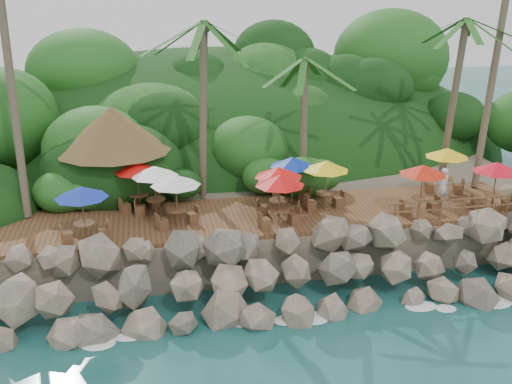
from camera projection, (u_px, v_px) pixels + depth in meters
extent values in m
plane|color=#19514F|center=(286.00, 326.00, 22.83)|extent=(140.00, 140.00, 0.00)
cube|color=gray|center=(225.00, 176.00, 37.33)|extent=(32.00, 25.20, 2.10)
ellipsoid|color=#143811|center=(211.00, 160.00, 44.63)|extent=(44.80, 28.00, 15.40)
cube|color=brown|center=(256.00, 216.00, 27.68)|extent=(26.00, 5.00, 0.20)
ellipsoid|color=white|center=(41.00, 347.00, 21.46)|extent=(1.20, 0.80, 0.06)
ellipsoid|color=white|center=(126.00, 338.00, 22.01)|extent=(1.20, 0.80, 0.06)
ellipsoid|color=white|center=(207.00, 329.00, 22.56)|extent=(1.20, 0.80, 0.06)
ellipsoid|color=white|center=(284.00, 321.00, 23.10)|extent=(1.20, 0.80, 0.06)
ellipsoid|color=white|center=(358.00, 313.00, 23.65)|extent=(1.20, 0.80, 0.06)
ellipsoid|color=white|center=(428.00, 306.00, 24.19)|extent=(1.20, 0.80, 0.06)
ellipsoid|color=white|center=(495.00, 299.00, 24.74)|extent=(1.20, 0.80, 0.06)
cylinder|color=brown|center=(12.00, 90.00, 26.01)|extent=(0.59, 1.75, 11.42)
cylinder|color=brown|center=(203.00, 114.00, 28.55)|extent=(0.70, 1.04, 8.48)
ellipsoid|color=#23601E|center=(201.00, 22.00, 27.16)|extent=(6.00, 6.00, 2.40)
cylinder|color=brown|center=(304.00, 126.00, 30.14)|extent=(0.62, 0.61, 6.66)
ellipsoid|color=#23601E|center=(306.00, 59.00, 29.05)|extent=(6.00, 6.00, 2.40)
cylinder|color=brown|center=(492.00, 78.00, 30.08)|extent=(1.65, 1.52, 11.18)
cylinder|color=brown|center=(453.00, 104.00, 30.79)|extent=(0.64, 1.67, 8.49)
ellipsoid|color=#23601E|center=(462.00, 18.00, 29.40)|extent=(6.00, 6.00, 2.40)
cylinder|color=brown|center=(85.00, 185.00, 27.96)|extent=(0.16, 0.16, 2.40)
cylinder|color=brown|center=(145.00, 181.00, 28.47)|extent=(0.16, 0.16, 2.40)
cylinder|color=brown|center=(89.00, 168.00, 30.55)|extent=(0.16, 0.16, 2.40)
cylinder|color=brown|center=(144.00, 165.00, 31.06)|extent=(0.16, 0.16, 2.40)
cone|color=brown|center=(112.00, 129.00, 28.76)|extent=(5.58, 5.58, 2.20)
cylinder|color=brown|center=(325.00, 201.00, 28.26)|extent=(0.08, 0.08, 0.77)
cylinder|color=brown|center=(325.00, 193.00, 28.13)|extent=(0.87, 0.87, 0.05)
cylinder|color=brown|center=(325.00, 186.00, 28.01)|extent=(0.05, 0.05, 2.29)
cone|color=yellow|center=(326.00, 166.00, 27.69)|extent=(2.19, 2.19, 0.47)
cube|color=brown|center=(310.00, 206.00, 28.07)|extent=(0.50, 0.50, 0.48)
cube|color=brown|center=(338.00, 202.00, 28.53)|extent=(0.50, 0.50, 0.48)
cylinder|color=brown|center=(177.00, 218.00, 26.16)|extent=(0.08, 0.08, 0.77)
cylinder|color=brown|center=(177.00, 210.00, 26.03)|extent=(0.87, 0.87, 0.05)
cylinder|color=brown|center=(177.00, 202.00, 25.91)|extent=(0.05, 0.05, 2.29)
cone|color=white|center=(176.00, 180.00, 25.59)|extent=(2.19, 2.19, 0.47)
cube|color=brown|center=(162.00, 225.00, 25.84)|extent=(0.57, 0.57, 0.48)
cube|color=brown|center=(192.00, 218.00, 26.58)|extent=(0.57, 0.57, 0.48)
cylinder|color=brown|center=(85.00, 232.00, 24.67)|extent=(0.08, 0.08, 0.77)
cylinder|color=brown|center=(84.00, 223.00, 24.54)|extent=(0.87, 0.87, 0.05)
cylinder|color=brown|center=(83.00, 215.00, 24.42)|extent=(0.05, 0.05, 2.29)
cone|color=#0C279F|center=(81.00, 192.00, 24.10)|extent=(2.19, 2.19, 0.47)
cube|color=brown|center=(67.00, 238.00, 24.48)|extent=(0.50, 0.50, 0.48)
cube|color=brown|center=(103.00, 233.00, 24.95)|extent=(0.50, 0.50, 0.48)
cylinder|color=brown|center=(156.00, 207.00, 27.42)|extent=(0.08, 0.08, 0.77)
cylinder|color=brown|center=(156.00, 199.00, 27.29)|extent=(0.87, 0.87, 0.05)
cylinder|color=brown|center=(155.00, 192.00, 27.18)|extent=(0.05, 0.05, 2.29)
cone|color=white|center=(154.00, 171.00, 26.85)|extent=(2.19, 2.19, 0.47)
cube|color=brown|center=(141.00, 211.00, 27.44)|extent=(0.50, 0.50, 0.48)
cube|color=brown|center=(172.00, 210.00, 27.50)|extent=(0.50, 0.50, 0.48)
cylinder|color=brown|center=(444.00, 186.00, 30.41)|extent=(0.08, 0.08, 0.77)
cylinder|color=brown|center=(444.00, 178.00, 30.28)|extent=(0.87, 0.87, 0.05)
cylinder|color=brown|center=(445.00, 171.00, 30.16)|extent=(0.05, 0.05, 2.29)
cone|color=yellow|center=(447.00, 153.00, 29.84)|extent=(2.19, 2.19, 0.47)
cube|color=brown|center=(429.00, 188.00, 30.52)|extent=(0.54, 0.54, 0.48)
cube|color=brown|center=(458.00, 189.00, 30.40)|extent=(0.54, 0.54, 0.48)
cylinder|color=brown|center=(279.00, 218.00, 26.17)|extent=(0.08, 0.08, 0.77)
cylinder|color=brown|center=(279.00, 210.00, 26.04)|extent=(0.87, 0.87, 0.05)
cylinder|color=brown|center=(280.00, 202.00, 25.92)|extent=(0.05, 0.05, 2.29)
cone|color=red|center=(280.00, 180.00, 25.60)|extent=(2.19, 2.19, 0.47)
cube|color=brown|center=(264.00, 224.00, 25.93)|extent=(0.53, 0.53, 0.48)
cube|color=brown|center=(294.00, 219.00, 26.51)|extent=(0.53, 0.53, 0.48)
cylinder|color=brown|center=(278.00, 208.00, 27.31)|extent=(0.08, 0.08, 0.77)
cylinder|color=brown|center=(278.00, 200.00, 27.18)|extent=(0.87, 0.87, 0.05)
cylinder|color=brown|center=(278.00, 193.00, 27.06)|extent=(0.05, 0.05, 2.29)
cone|color=red|center=(279.00, 172.00, 26.74)|extent=(2.19, 2.19, 0.47)
cube|color=brown|center=(262.00, 210.00, 27.47)|extent=(0.56, 0.56, 0.48)
cube|color=brown|center=(294.00, 212.00, 27.25)|extent=(0.56, 0.56, 0.48)
cylinder|color=brown|center=(420.00, 206.00, 27.62)|extent=(0.08, 0.08, 0.77)
cylinder|color=brown|center=(420.00, 198.00, 27.50)|extent=(0.87, 0.87, 0.05)
cylinder|color=brown|center=(421.00, 190.00, 27.38)|extent=(0.05, 0.05, 2.29)
cone|color=red|center=(423.00, 170.00, 27.05)|extent=(2.19, 2.19, 0.47)
cube|color=brown|center=(406.00, 211.00, 27.45)|extent=(0.49, 0.49, 0.48)
cube|color=brown|center=(433.00, 207.00, 27.89)|extent=(0.49, 0.49, 0.48)
cylinder|color=brown|center=(492.00, 203.00, 28.05)|extent=(0.08, 0.08, 0.77)
cylinder|color=brown|center=(493.00, 195.00, 27.92)|extent=(0.87, 0.87, 0.05)
cylinder|color=brown|center=(494.00, 187.00, 27.80)|extent=(0.05, 0.05, 2.29)
cone|color=red|center=(497.00, 167.00, 27.48)|extent=(2.19, 2.19, 0.47)
cube|color=brown|center=(477.00, 206.00, 28.07)|extent=(0.50, 0.50, 0.48)
cube|color=brown|center=(507.00, 205.00, 28.12)|extent=(0.50, 0.50, 0.48)
cylinder|color=brown|center=(140.00, 203.00, 28.05)|extent=(0.08, 0.08, 0.77)
cylinder|color=brown|center=(139.00, 195.00, 27.92)|extent=(0.87, 0.87, 0.05)
cylinder|color=brown|center=(139.00, 187.00, 27.80)|extent=(0.05, 0.05, 2.29)
cone|color=red|center=(137.00, 167.00, 27.48)|extent=(2.19, 2.19, 0.47)
cube|color=brown|center=(125.00, 208.00, 27.71)|extent=(0.57, 0.57, 0.48)
cube|color=brown|center=(154.00, 202.00, 28.48)|extent=(0.57, 0.57, 0.48)
cylinder|color=brown|center=(292.00, 196.00, 28.88)|extent=(0.08, 0.08, 0.77)
cylinder|color=brown|center=(292.00, 189.00, 28.75)|extent=(0.87, 0.87, 0.05)
cylinder|color=brown|center=(292.00, 181.00, 28.63)|extent=(0.05, 0.05, 2.29)
cone|color=#0B2B99|center=(293.00, 162.00, 28.30)|extent=(2.19, 2.19, 0.47)
cube|color=brown|center=(279.00, 202.00, 28.59)|extent=(0.55, 0.55, 0.48)
cube|color=brown|center=(304.00, 197.00, 29.25)|extent=(0.55, 0.55, 0.48)
cylinder|color=brown|center=(395.00, 214.00, 26.36)|extent=(0.10, 0.10, 1.00)
cylinder|color=brown|center=(418.00, 212.00, 26.56)|extent=(0.10, 0.10, 1.00)
cylinder|color=brown|center=(441.00, 210.00, 26.76)|extent=(0.10, 0.10, 1.00)
cylinder|color=brown|center=(463.00, 208.00, 26.96)|extent=(0.10, 0.10, 1.00)
cylinder|color=brown|center=(486.00, 207.00, 27.16)|extent=(0.10, 0.10, 1.00)
cylinder|color=brown|center=(507.00, 205.00, 27.36)|extent=(0.10, 0.10, 1.00)
cube|color=brown|center=(465.00, 199.00, 26.82)|extent=(7.20, 0.06, 0.06)
cube|color=brown|center=(464.00, 207.00, 26.95)|extent=(7.20, 0.06, 0.06)
imported|color=silver|center=(443.00, 186.00, 28.61)|extent=(0.71, 0.50, 1.84)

